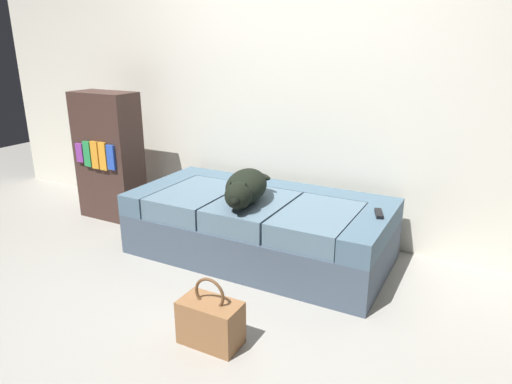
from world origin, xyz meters
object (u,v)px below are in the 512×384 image
couch (259,226)px  dog_dark (245,187)px  tv_remote (379,213)px  handbag (211,322)px  bookshelf (109,156)px

couch → dog_dark: bearing=-98.7°
tv_remote → handbag: (-0.58, -1.07, -0.34)m
handbag → dog_dark: bearing=108.0°
dog_dark → handbag: (0.28, -0.88, -0.44)m
couch → tv_remote: (0.83, 0.04, 0.24)m
bookshelf → handbag: bearing=-32.4°
tv_remote → handbag: size_ratio=0.40×
couch → dog_dark: dog_dark is taller
couch → dog_dark: size_ratio=2.95×
handbag → bookshelf: 2.15m
couch → bookshelf: size_ratio=1.67×
tv_remote → handbag: 1.26m
couch → tv_remote: tv_remote is taller
dog_dark → handbag: 1.02m
tv_remote → handbag: bearing=-137.6°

